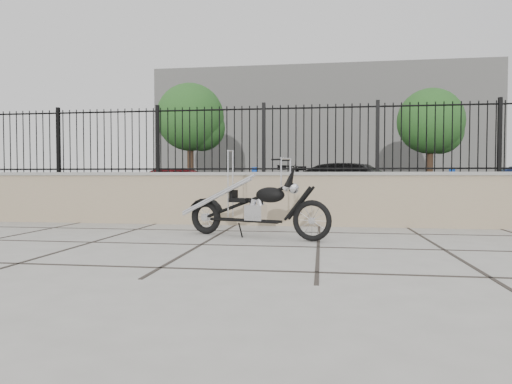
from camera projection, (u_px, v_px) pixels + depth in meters
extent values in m
plane|color=#99968E|center=(318.00, 247.00, 5.67)|extent=(90.00, 90.00, 0.00)
plane|color=black|center=(320.00, 199.00, 18.03)|extent=(30.00, 30.00, 0.00)
cube|color=gray|center=(319.00, 199.00, 8.12)|extent=(14.00, 0.36, 0.96)
cube|color=black|center=(320.00, 138.00, 8.09)|extent=(14.00, 0.08, 1.20)
cube|color=beige|center=(321.00, 131.00, 31.74)|extent=(22.00, 6.00, 8.00)
imported|color=#500B0F|center=(185.00, 186.00, 12.87)|extent=(3.74, 2.23, 1.19)
imported|color=black|center=(359.00, 185.00, 12.64)|extent=(4.67, 3.17, 1.26)
cylinder|color=#0C3CBC|center=(254.00, 191.00, 10.66)|extent=(0.16, 0.16, 1.09)
cylinder|color=blue|center=(452.00, 193.00, 10.03)|extent=(0.14, 0.14, 1.04)
cylinder|color=#382619|center=(190.00, 162.00, 22.68)|extent=(0.31, 0.31, 3.14)
sphere|color=#355F23|center=(190.00, 114.00, 22.60)|extent=(3.35, 3.35, 3.35)
cylinder|color=#382619|center=(430.00, 165.00, 20.96)|extent=(0.28, 0.28, 2.81)
sphere|color=#2F6626|center=(431.00, 118.00, 20.88)|extent=(3.00, 3.00, 3.00)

